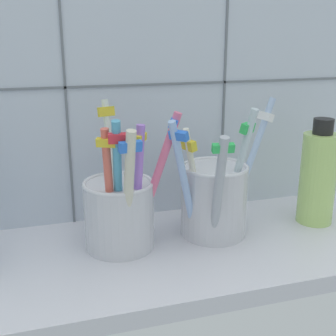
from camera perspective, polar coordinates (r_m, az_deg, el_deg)
The scene contains 5 objects.
counter_slab at distance 53.62cm, azimuth 0.73°, elevation -11.22°, with size 64.00×22.00×2.00cm, color silver.
tile_wall_back at distance 58.83cm, azimuth -2.79°, elevation 13.27°, with size 64.00×2.20×45.00cm.
toothbrush_cup_left at distance 51.63cm, azimuth -6.19°, elevation -5.33°, with size 11.08×9.98×17.20cm.
toothbrush_cup_right at distance 54.78cm, azimuth 6.05°, elevation -3.73°, with size 15.48×10.90×16.97cm.
soap_bottle at distance 61.05cm, azimuth 18.92°, elevation -1.04°, with size 4.69×4.69×14.09cm.
Camera 1 is at (-14.23, -44.94, 26.57)cm, focal length 46.88 mm.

